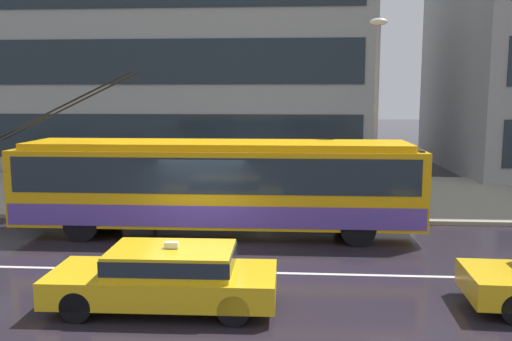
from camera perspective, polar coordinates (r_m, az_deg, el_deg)
ground_plane at (r=15.05m, az=-6.37°, el=-8.93°), size 160.00×160.00×0.00m
sidewalk_slab at (r=23.79m, az=-2.45°, el=-2.40°), size 80.00×10.00×0.14m
lane_centre_line at (r=13.93m, az=-7.26°, el=-10.35°), size 72.00×0.14×0.01m
trolleybus at (r=17.03m, az=-3.94°, el=-1.36°), size 13.24×2.62×5.08m
taxi_oncoming_near at (r=11.53m, az=-9.29°, el=-10.67°), size 4.64×1.90×1.39m
bus_shelter at (r=20.16m, az=-3.30°, el=1.17°), size 3.58×1.60×2.47m
pedestrian_at_shelter at (r=19.53m, az=8.48°, el=0.11°), size 1.30×1.30×1.95m
pedestrian_approaching_curb at (r=21.18m, az=0.28°, el=-0.79°), size 0.50×0.50×1.67m
pedestrian_walking_past at (r=21.81m, az=-13.89°, el=0.84°), size 1.30×1.30×1.98m
pedestrian_waiting_by_pole at (r=19.84m, az=-10.72°, el=0.29°), size 1.34×1.34×1.98m
street_lamp at (r=19.23m, az=12.44°, el=7.08°), size 0.60×0.32×6.74m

